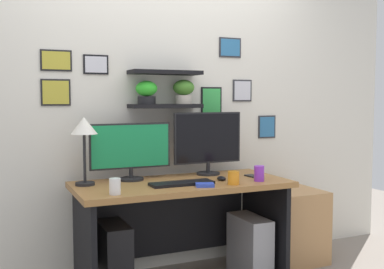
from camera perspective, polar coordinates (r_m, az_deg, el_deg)
name	(u,v)px	position (r m, az deg, el deg)	size (l,w,h in m)	color
back_wall_assembly	(160,96)	(3.68, -3.88, 4.64)	(4.40, 0.24, 2.70)	silver
desk	(179,210)	(3.42, -1.57, -9.16)	(1.50, 0.68, 0.75)	#9E6B38
monitor_left	(131,149)	(3.39, -7.47, -1.78)	(0.59, 0.18, 0.41)	black
monitor_right	(208,141)	(3.61, 1.93, -0.78)	(0.55, 0.18, 0.48)	black
keyboard	(182,183)	(3.21, -1.24, -5.95)	(0.44, 0.14, 0.02)	black
computer_mouse	(222,178)	(3.38, 3.61, -5.34)	(0.06, 0.09, 0.03)	black
desk_lamp	(84,131)	(3.23, -12.97, 0.38)	(0.18, 0.18, 0.46)	black
cell_phone	(253,176)	(3.56, 7.45, -5.04)	(0.07, 0.14, 0.01)	black
coffee_mug	(234,178)	(3.23, 5.07, -5.27)	(0.08, 0.08, 0.09)	orange
pen_cup	(115,186)	(2.92, -9.34, -6.24)	(0.07, 0.07, 0.10)	white
scissors_tray	(205,185)	(3.14, 1.57, -6.15)	(0.12, 0.08, 0.02)	blue
water_cup	(259,173)	(3.37, 8.15, -4.71)	(0.07, 0.07, 0.11)	purple
drawer_cabinet	(291,225)	(4.03, 11.91, -10.66)	(0.44, 0.50, 0.59)	tan
computer_tower_left	(113,257)	(3.41, -9.52, -14.46)	(0.18, 0.40, 0.47)	black
computer_tower_right	(250,246)	(3.66, 7.01, -13.30)	(0.18, 0.40, 0.45)	#99999E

